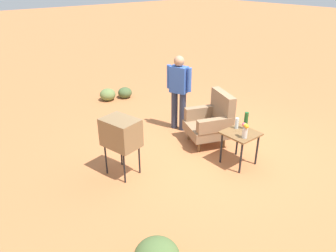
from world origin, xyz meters
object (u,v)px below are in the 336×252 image
(bottle_short_clear, at_px, (237,123))
(bottle_wine_green, at_px, (246,121))
(side_table, at_px, (240,137))
(tv_on_stand, at_px, (121,133))
(person_standing, at_px, (179,89))
(armchair, at_px, (212,120))
(flower_vase, at_px, (245,130))

(bottle_short_clear, bearing_deg, bottle_wine_green, 43.87)
(side_table, bearing_deg, bottle_wine_green, 105.90)
(tv_on_stand, height_order, person_standing, person_standing)
(armchair, relative_size, tv_on_stand, 1.03)
(tv_on_stand, relative_size, person_standing, 0.63)
(side_table, height_order, person_standing, person_standing)
(side_table, distance_m, bottle_short_clear, 0.26)
(side_table, distance_m, flower_vase, 0.31)
(flower_vase, bearing_deg, tv_on_stand, -125.76)
(bottle_short_clear, height_order, bottle_wine_green, bottle_wine_green)
(person_standing, bearing_deg, tv_on_stand, -68.83)
(side_table, xyz_separation_m, flower_vase, (0.16, -0.11, 0.24))
(armchair, distance_m, person_standing, 1.02)
(person_standing, distance_m, bottle_wine_green, 1.74)
(side_table, bearing_deg, flower_vase, -34.16)
(armchair, bearing_deg, tv_on_stand, -95.17)
(armchair, distance_m, side_table, 0.89)
(person_standing, height_order, flower_vase, person_standing)
(side_table, xyz_separation_m, bottle_wine_green, (-0.05, 0.18, 0.25))
(armchair, xyz_separation_m, tv_on_stand, (-0.18, -1.98, 0.28))
(person_standing, bearing_deg, bottle_wine_green, 2.41)
(bottle_wine_green, bearing_deg, armchair, 179.33)
(armchair, relative_size, bottle_wine_green, 3.31)
(tv_on_stand, height_order, bottle_short_clear, tv_on_stand)
(tv_on_stand, bearing_deg, bottle_short_clear, 64.49)
(tv_on_stand, bearing_deg, person_standing, 111.17)
(bottle_short_clear, bearing_deg, person_standing, 178.81)
(side_table, height_order, bottle_wine_green, bottle_wine_green)
(person_standing, bearing_deg, side_table, -3.40)
(bottle_wine_green, height_order, flower_vase, bottle_wine_green)
(tv_on_stand, relative_size, bottle_wine_green, 3.22)
(side_table, relative_size, flower_vase, 2.37)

